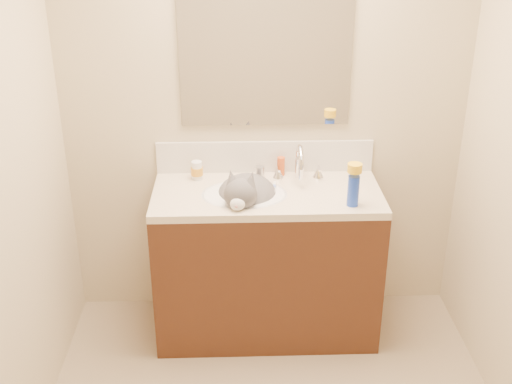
{
  "coord_description": "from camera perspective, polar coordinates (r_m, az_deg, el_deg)",
  "views": [
    {
      "loc": [
        -0.16,
        -2.07,
        2.28
      ],
      "look_at": [
        -0.06,
        0.92,
        0.88
      ],
      "focal_mm": 45.0,
      "sensor_mm": 36.0,
      "label": 1
    }
  ],
  "objects": [
    {
      "name": "counter_slab",
      "position": [
        3.37,
        0.99,
        -0.24
      ],
      "size": [
        1.2,
        0.55,
        0.04
      ],
      "primitive_type": "cube",
      "color": "beige",
      "rests_on": "vanity_cabinet"
    },
    {
      "name": "cat",
      "position": [
        3.34,
        -0.87,
        -0.46
      ],
      "size": [
        0.39,
        0.48,
        0.34
      ],
      "rotation": [
        0.0,
        0.0,
        -0.22
      ],
      "color": "#504E50",
      "rests_on": "basin"
    },
    {
      "name": "basin",
      "position": [
        3.36,
        -1.03,
        -1.26
      ],
      "size": [
        0.45,
        0.36,
        0.14
      ],
      "primitive_type": "ellipsoid",
      "color": "white",
      "rests_on": "vanity_cabinet"
    },
    {
      "name": "pill_bottle",
      "position": [
        3.5,
        -5.28,
        1.93
      ],
      "size": [
        0.06,
        0.06,
        0.1
      ],
      "primitive_type": "cylinder",
      "rotation": [
        0.0,
        0.0,
        -0.05
      ],
      "color": "white",
      "rests_on": "counter_slab"
    },
    {
      "name": "silver_jar",
      "position": [
        3.53,
        0.34,
        1.83
      ],
      "size": [
        0.06,
        0.06,
        0.06
      ],
      "primitive_type": "cylinder",
      "rotation": [
        0.0,
        0.0,
        0.3
      ],
      "color": "#B7B7BC",
      "rests_on": "counter_slab"
    },
    {
      "name": "spray_can",
      "position": [
        3.21,
        8.64,
        0.11
      ],
      "size": [
        0.07,
        0.07,
        0.16
      ],
      "primitive_type": "cylinder",
      "rotation": [
        0.0,
        0.0,
        -0.32
      ],
      "color": "blue",
      "rests_on": "counter_slab"
    },
    {
      "name": "vanity_cabinet",
      "position": [
        3.57,
        0.94,
        -6.49
      ],
      "size": [
        1.2,
        0.55,
        0.82
      ],
      "primitive_type": "cube",
      "color": "#3F2011",
      "rests_on": "ground"
    },
    {
      "name": "faucet",
      "position": [
        3.47,
        3.87,
        2.35
      ],
      "size": [
        0.28,
        0.2,
        0.21
      ],
      "color": "silver",
      "rests_on": "counter_slab"
    },
    {
      "name": "backsplash",
      "position": [
        3.57,
        0.79,
        3.16
      ],
      "size": [
        1.2,
        0.02,
        0.18
      ],
      "primitive_type": "cube",
      "color": "silver",
      "rests_on": "counter_slab"
    },
    {
      "name": "toothbrush",
      "position": [
        3.4,
        1.65,
        0.44
      ],
      "size": [
        0.03,
        0.14,
        0.01
      ],
      "primitive_type": "cube",
      "rotation": [
        0.0,
        0.0,
        -0.1
      ],
      "color": "white",
      "rests_on": "counter_slab"
    },
    {
      "name": "room_shell",
      "position": [
        2.22,
        2.37,
        4.15
      ],
      "size": [
        2.24,
        2.54,
        2.52
      ],
      "color": "#C1B18F",
      "rests_on": "ground"
    },
    {
      "name": "amber_bottle",
      "position": [
        3.54,
        2.23,
        2.31
      ],
      "size": [
        0.05,
        0.05,
        0.1
      ],
      "primitive_type": "cylinder",
      "rotation": [
        0.0,
        0.0,
        -0.39
      ],
      "color": "#C24916",
      "rests_on": "counter_slab"
    },
    {
      "name": "toothbrush_head",
      "position": [
        3.4,
        1.65,
        0.48
      ],
      "size": [
        0.02,
        0.03,
        0.01
      ],
      "primitive_type": "cube",
      "rotation": [
        0.0,
        0.0,
        -0.1
      ],
      "color": "#6684D8",
      "rests_on": "counter_slab"
    },
    {
      "name": "mirror",
      "position": [
        3.39,
        0.85,
        12.45
      ],
      "size": [
        0.9,
        0.02,
        0.8
      ],
      "primitive_type": "cube",
      "color": "white",
      "rests_on": "room_shell"
    },
    {
      "name": "pill_label",
      "position": [
        3.5,
        -5.28,
        1.86
      ],
      "size": [
        0.07,
        0.07,
        0.04
      ],
      "primitive_type": "cylinder",
      "rotation": [
        0.0,
        0.0,
        -0.05
      ],
      "color": "orange",
      "rests_on": "pill_bottle"
    },
    {
      "name": "spray_cap",
      "position": [
        3.16,
        8.78,
        2.12
      ],
      "size": [
        0.09,
        0.09,
        0.04
      ],
      "primitive_type": "cylinder",
      "rotation": [
        0.0,
        0.0,
        -0.32
      ],
      "color": "yellow",
      "rests_on": "spray_can"
    }
  ]
}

